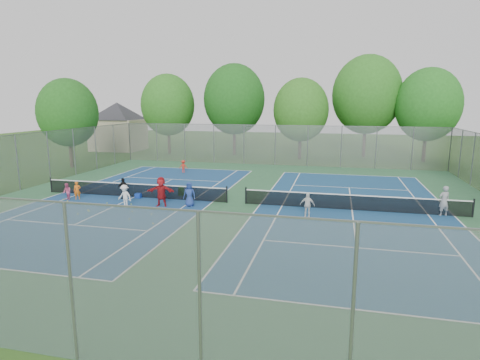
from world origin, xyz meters
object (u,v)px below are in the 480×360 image
Objects in this scene: net_right at (352,203)px; net_left at (134,191)px; ball_crate at (138,196)px; instructor at (444,201)px; ball_hopper at (181,191)px.

net_left is at bearing 180.00° from net_right.
ball_crate is 0.22× the size of instructor.
ball_crate is (0.37, -0.14, -0.30)m from net_left.
net_right reaches higher than ball_crate.
instructor is at bearing -0.09° from net_left.
ball_crate is at bearing -20.86° from net_left.
ball_hopper is at bearing 174.32° from net_right.
net_left is 18.88m from instructor.
net_right is at bearing 0.59° from ball_crate.
net_left and net_right have the same top height.
instructor is (18.51, 0.11, 0.70)m from ball_crate.
net_right reaches higher than ball_hopper.
net_right is 21.14× the size of ball_hopper.
net_left is 34.87× the size of ball_crate.
instructor reaches higher than ball_hopper.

